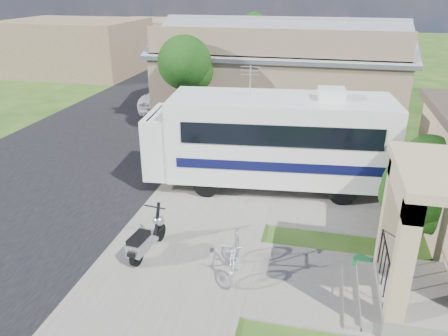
% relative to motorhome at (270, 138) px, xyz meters
% --- Properties ---
extents(ground, '(120.00, 120.00, 0.00)m').
position_rel_motorhome_xyz_m(ground, '(-0.71, -4.26, -1.80)').
color(ground, '#1D4011').
extents(street_slab, '(9.00, 80.00, 0.02)m').
position_rel_motorhome_xyz_m(street_slab, '(-8.21, 5.74, -1.79)').
color(street_slab, black).
rests_on(street_slab, ground).
extents(sidewalk_slab, '(4.00, 80.00, 0.06)m').
position_rel_motorhome_xyz_m(sidewalk_slab, '(-1.71, 5.74, -1.77)').
color(sidewalk_slab, '#616058').
rests_on(sidewalk_slab, ground).
extents(driveway_slab, '(7.00, 6.00, 0.05)m').
position_rel_motorhome_xyz_m(driveway_slab, '(0.79, 0.24, -1.77)').
color(driveway_slab, '#616058').
rests_on(driveway_slab, ground).
extents(walk_slab, '(4.00, 3.00, 0.05)m').
position_rel_motorhome_xyz_m(walk_slab, '(2.29, -5.26, -1.77)').
color(walk_slab, '#616058').
rests_on(walk_slab, ground).
extents(warehouse, '(12.50, 8.40, 5.04)m').
position_rel_motorhome_xyz_m(warehouse, '(-0.71, 9.71, 0.19)').
color(warehouse, brown).
rests_on(warehouse, ground).
extents(distant_bldg_far, '(10.00, 8.00, 4.00)m').
position_rel_motorhome_xyz_m(distant_bldg_far, '(-17.71, 17.74, 0.20)').
color(distant_bldg_far, brown).
rests_on(distant_bldg_far, ground).
extents(distant_bldg_near, '(8.00, 7.00, 3.20)m').
position_rel_motorhome_xyz_m(distant_bldg_near, '(-15.71, 29.74, -0.20)').
color(distant_bldg_near, brown).
rests_on(distant_bldg_near, ground).
extents(street_tree_a, '(2.44, 2.40, 4.58)m').
position_rel_motorhome_xyz_m(street_tree_a, '(-4.41, 4.79, 1.45)').
color(street_tree_a, black).
rests_on(street_tree_a, ground).
extents(street_tree_b, '(2.44, 2.40, 4.73)m').
position_rel_motorhome_xyz_m(street_tree_b, '(-4.41, 14.79, 1.60)').
color(street_tree_b, black).
rests_on(street_tree_b, ground).
extents(street_tree_c, '(2.44, 2.40, 4.42)m').
position_rel_motorhome_xyz_m(street_tree_c, '(-4.41, 23.79, 1.31)').
color(street_tree_c, black).
rests_on(street_tree_c, ground).
extents(motorhome, '(8.38, 3.37, 4.19)m').
position_rel_motorhome_xyz_m(motorhome, '(0.00, 0.00, 0.00)').
color(motorhome, silver).
rests_on(motorhome, ground).
extents(shrub, '(2.44, 2.33, 2.99)m').
position_rel_motorhome_xyz_m(shrub, '(4.58, -2.21, -0.26)').
color(shrub, black).
rests_on(shrub, ground).
extents(scooter, '(0.65, 1.76, 1.16)m').
position_rel_motorhome_xyz_m(scooter, '(-2.55, -5.04, -1.28)').
color(scooter, black).
rests_on(scooter, ground).
extents(bicycle, '(0.63, 1.77, 1.04)m').
position_rel_motorhome_xyz_m(bicycle, '(-0.14, -5.26, -1.27)').
color(bicycle, '#AAAAB2').
rests_on(bicycle, ground).
extents(pickup_truck, '(2.77, 5.46, 1.48)m').
position_rel_motorhome_xyz_m(pickup_truck, '(-6.77, 9.10, -1.06)').
color(pickup_truck, white).
rests_on(pickup_truck, ground).
extents(van, '(3.33, 6.05, 1.66)m').
position_rel_motorhome_xyz_m(van, '(-7.27, 16.22, -0.97)').
color(van, white).
rests_on(van, ground).
extents(garden_hose, '(0.45, 0.45, 0.20)m').
position_rel_motorhome_xyz_m(garden_hose, '(2.94, -4.27, -1.69)').
color(garden_hose, '#136129').
rests_on(garden_hose, ground).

